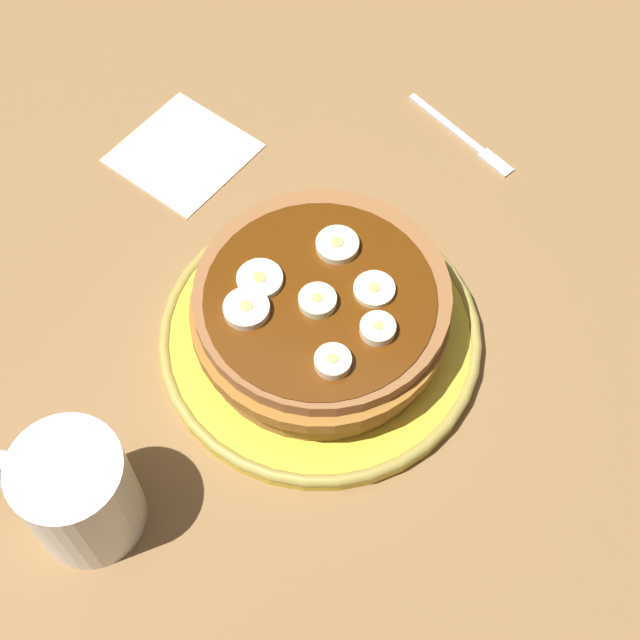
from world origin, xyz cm
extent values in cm
cube|color=olive|center=(0.00, 0.00, -1.50)|extent=(140.00, 140.00, 3.00)
cylinder|color=yellow|center=(0.00, 0.00, 0.69)|extent=(26.03, 26.03, 1.39)
torus|color=#A49342|center=(0.00, 0.00, 1.18)|extent=(26.22, 26.22, 0.97)
cylinder|color=olive|center=(-0.34, -0.28, 2.06)|extent=(19.09, 19.09, 1.34)
cylinder|color=#C0743A|center=(0.07, -0.58, 3.40)|extent=(19.56, 19.56, 1.34)
cylinder|color=#9E6627|center=(0.25, 0.10, 4.74)|extent=(20.28, 20.28, 1.34)
cylinder|color=#965F36|center=(-0.11, -0.58, 6.09)|extent=(19.92, 19.92, 1.34)
cylinder|color=#592B0A|center=(0.00, 0.00, 6.84)|extent=(17.86, 17.86, 0.16)
cylinder|color=#EAF3BC|center=(-0.48, 0.66, 7.22)|extent=(2.91, 2.91, 0.91)
cylinder|color=tan|center=(-0.48, 0.66, 7.71)|extent=(0.82, 0.82, 0.08)
cylinder|color=#EEE9C6|center=(4.80, -0.38, 7.10)|extent=(3.58, 3.58, 0.67)
cylinder|color=tan|center=(4.80, -0.38, 7.47)|extent=(1.00, 1.00, 0.08)
cylinder|color=#FAE5C2|center=(4.88, 2.87, 7.21)|extent=(3.52, 3.52, 0.90)
cylinder|color=tan|center=(4.88, 2.87, 7.70)|extent=(0.98, 0.98, 0.08)
cylinder|color=#F9E0B6|center=(-2.56, 5.33, 7.26)|extent=(2.74, 2.74, 0.99)
cylinder|color=tan|center=(-2.56, 5.33, 7.79)|extent=(0.77, 0.77, 0.08)
cylinder|color=#FCF2C5|center=(-4.96, 1.75, 7.25)|extent=(2.70, 2.70, 0.99)
cylinder|color=tan|center=(-4.96, 1.75, 7.79)|extent=(0.76, 0.76, 0.08)
cylinder|color=#F5EBBB|center=(-3.81, -1.63, 7.07)|extent=(3.20, 3.20, 0.62)
cylinder|color=tan|center=(-3.81, -1.63, 7.42)|extent=(0.90, 0.90, 0.08)
cylinder|color=beige|center=(-0.12, -4.72, 7.18)|extent=(3.41, 3.41, 0.83)
cylinder|color=tan|center=(-0.12, -4.72, 7.63)|extent=(0.95, 0.95, 0.08)
cylinder|color=white|center=(11.75, 19.08, 4.84)|extent=(7.92, 7.92, 9.68)
cylinder|color=black|center=(11.75, 19.08, 8.71)|extent=(6.74, 6.74, 0.58)
torus|color=white|center=(15.91, 19.08, 4.84)|extent=(6.85, 1.43, 6.85)
cube|color=beige|center=(18.01, -15.63, 0.15)|extent=(14.26, 14.26, 0.30)
cube|color=silver|center=(-4.69, -26.27, 0.25)|extent=(8.41, 5.66, 0.50)
cube|color=silver|center=(-10.19, -22.81, 0.25)|extent=(3.63, 2.93, 0.50)
camera|label=1|loc=(-10.69, 35.81, 65.96)|focal=51.82mm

